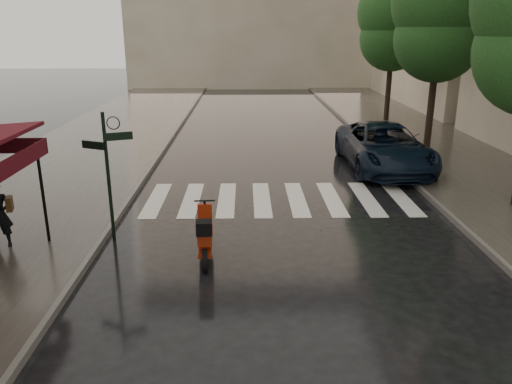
{
  "coord_description": "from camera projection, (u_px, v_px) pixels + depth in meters",
  "views": [
    {
      "loc": [
        1.97,
        -8.12,
        4.83
      ],
      "look_at": [
        2.2,
        2.41,
        1.4
      ],
      "focal_mm": 35.0,
      "sensor_mm": 36.0,
      "label": 1
    }
  ],
  "objects": [
    {
      "name": "ground",
      "position": [
        139.0,
        305.0,
        9.17
      ],
      "size": [
        120.0,
        120.0,
        0.0
      ],
      "primitive_type": "plane",
      "color": "black",
      "rests_on": "ground"
    },
    {
      "name": "sidewalk_near",
      "position": [
        88.0,
        152.0,
        20.47
      ],
      "size": [
        6.0,
        60.0,
        0.12
      ],
      "primitive_type": "cube",
      "color": "#38332D",
      "rests_on": "ground"
    },
    {
      "name": "sidewalk_far",
      "position": [
        444.0,
        150.0,
        20.77
      ],
      "size": [
        5.5,
        60.0,
        0.12
      ],
      "primitive_type": "cube",
      "color": "#38332D",
      "rests_on": "ground"
    },
    {
      "name": "curb_near",
      "position": [
        163.0,
        151.0,
        20.53
      ],
      "size": [
        0.12,
        60.0,
        0.16
      ],
      "primitive_type": "cube",
      "color": "#595651",
      "rests_on": "ground"
    },
    {
      "name": "curb_far",
      "position": [
        377.0,
        150.0,
        20.71
      ],
      "size": [
        0.12,
        60.0,
        0.16
      ],
      "primitive_type": "cube",
      "color": "#595651",
      "rests_on": "ground"
    },
    {
      "name": "crosswalk",
      "position": [
        279.0,
        199.0,
        14.94
      ],
      "size": [
        7.85,
        3.2,
        0.01
      ],
      "color": "silver",
      "rests_on": "ground"
    },
    {
      "name": "signpost",
      "position": [
        108.0,
        167.0,
        11.43
      ],
      "size": [
        1.17,
        0.29,
        3.1
      ],
      "color": "black",
      "rests_on": "ground"
    },
    {
      "name": "tree_mid",
      "position": [
        441.0,
        9.0,
        19.04
      ],
      "size": [
        3.8,
        3.8,
        8.34
      ],
      "color": "black",
      "rests_on": "sidewalk_far"
    },
    {
      "name": "tree_far",
      "position": [
        394.0,
        17.0,
        25.75
      ],
      "size": [
        3.8,
        3.8,
        8.16
      ],
      "color": "black",
      "rests_on": "sidewalk_far"
    },
    {
      "name": "scooter",
      "position": [
        205.0,
        237.0,
        10.86
      ],
      "size": [
        0.48,
        1.77,
        1.16
      ],
      "rotation": [
        0.0,
        0.0,
        0.06
      ],
      "color": "black",
      "rests_on": "ground"
    },
    {
      "name": "parked_car",
      "position": [
        384.0,
        147.0,
        18.07
      ],
      "size": [
        2.75,
        5.8,
        1.6
      ],
      "primitive_type": "imported",
      "rotation": [
        0.0,
        0.0,
        0.02
      ],
      "color": "black",
      "rests_on": "ground"
    }
  ]
}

